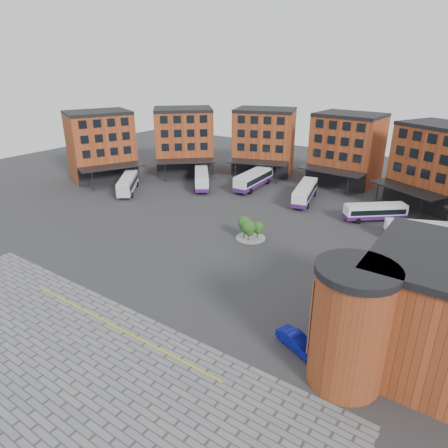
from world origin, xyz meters
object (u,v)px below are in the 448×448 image
Objects in this scene: bus_f at (420,230)px; blue_car at (297,341)px; bus_c at (254,179)px; bus_d at (305,192)px; tree_island at (250,227)px; bus_b at (202,178)px; bus_a at (128,183)px; bus_e at (375,212)px.

bus_f is 2.29× the size of blue_car.
bus_c reaches higher than bus_f.
tree_island is at bearing -102.49° from bus_d.
bus_b is 21.90m from bus_d.
bus_c reaches higher than bus_a.
bus_f is (42.68, -2.77, -0.31)m from bus_b.
tree_island is at bearing -76.15° from bus_b.
bus_d is (31.68, 14.63, -0.07)m from bus_a.
bus_a is 0.86× the size of bus_d.
tree_island is 1.02× the size of blue_car.
bus_e is (35.11, 1.23, -0.26)m from bus_b.
bus_d is (21.62, 3.47, -0.02)m from bus_b.
bus_d reaches higher than bus_e.
tree_island reaches higher than bus_f.
bus_a is at bearing -103.99° from bus_f.
bus_a is 15.03m from bus_b.
bus_e is at bearing -12.78° from bus_c.
bus_b is (-22.00, 17.04, -0.13)m from tree_island.
bus_b is 0.87× the size of bus_c.
bus_f is (21.06, -6.24, -0.30)m from bus_d.
bus_c is at bearing 2.93° from bus_a.
bus_b is at bearing 10.18° from bus_a.
bus_b is 51.79m from blue_car.
bus_c is 34.35m from bus_f.
blue_car is (38.04, -35.12, -1.10)m from bus_b.
bus_e is (13.12, 18.27, -0.39)m from tree_island.
bus_c is 12.44m from bus_d.
tree_island is at bearing -48.20° from bus_a.
bus_a is at bearing -170.39° from bus_b.
bus_a reaches higher than bus_f.
tree_island is at bearing -78.43° from bus_f.
bus_d is at bearing 91.05° from tree_island.
tree_island is 0.40× the size of bus_b.
bus_c is 1.05× the size of bus_d.
bus_c reaches higher than blue_car.
bus_c reaches higher than bus_b.
bus_a reaches higher than bus_e.
bus_e is at bearing -22.47° from bus_a.
bus_f is at bearing -17.27° from bus_c.
bus_a reaches higher than blue_car.
bus_e is at bearing -140.90° from bus_f.
tree_island is 27.83m from bus_b.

